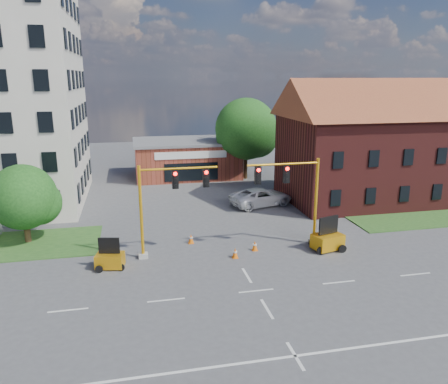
# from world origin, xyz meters

# --- Properties ---
(ground) EXTENTS (120.00, 120.00, 0.00)m
(ground) POSITION_xyz_m (0.00, 0.00, 0.00)
(ground) COLOR #464648
(ground) RESTS_ON ground
(grass_verge_ne) EXTENTS (14.00, 4.00, 0.08)m
(grass_verge_ne) POSITION_xyz_m (18.00, 9.00, 0.04)
(grass_verge_ne) COLOR #224C1C
(grass_verge_ne) RESTS_ON ground
(lane_markings) EXTENTS (60.00, 36.00, 0.01)m
(lane_markings) POSITION_xyz_m (0.00, -3.00, 0.01)
(lane_markings) COLOR silver
(lane_markings) RESTS_ON ground
(brick_shop) EXTENTS (12.40, 8.40, 4.30)m
(brick_shop) POSITION_xyz_m (0.00, 29.98, 2.16)
(brick_shop) COLOR maroon
(brick_shop) RESTS_ON ground
(townhouse_row) EXTENTS (21.00, 11.00, 11.50)m
(townhouse_row) POSITION_xyz_m (18.00, 16.00, 5.93)
(townhouse_row) COLOR #511A18
(townhouse_row) RESTS_ON ground
(tree_large) EXTENTS (7.38, 7.03, 9.29)m
(tree_large) POSITION_xyz_m (6.86, 27.08, 5.53)
(tree_large) COLOR #332112
(tree_large) RESTS_ON ground
(tree_nw_front) EXTENTS (4.84, 4.61, 5.70)m
(tree_nw_front) POSITION_xyz_m (-13.77, 10.58, 3.25)
(tree_nw_front) COLOR #332112
(tree_nw_front) RESTS_ON ground
(signal_mast_west) EXTENTS (5.30, 0.60, 6.20)m
(signal_mast_west) POSITION_xyz_m (-4.36, 6.00, 3.92)
(signal_mast_west) COLOR gray
(signal_mast_west) RESTS_ON ground
(signal_mast_east) EXTENTS (5.30, 0.60, 6.20)m
(signal_mast_east) POSITION_xyz_m (4.36, 6.00, 3.92)
(signal_mast_east) COLOR gray
(signal_mast_east) RESTS_ON ground
(trailer_west) EXTENTS (1.87, 1.44, 1.91)m
(trailer_west) POSITION_xyz_m (-8.06, 4.83, 0.60)
(trailer_west) COLOR orange
(trailer_west) RESTS_ON ground
(trailer_east) EXTENTS (2.29, 1.82, 2.28)m
(trailer_east) POSITION_xyz_m (6.46, 4.76, 0.71)
(trailer_east) COLOR orange
(trailer_east) RESTS_ON ground
(cone_a) EXTENTS (0.40, 0.40, 0.70)m
(cone_a) POSITION_xyz_m (-0.08, 4.71, 0.34)
(cone_a) COLOR orange
(cone_a) RESTS_ON ground
(cone_b) EXTENTS (0.40, 0.40, 0.70)m
(cone_b) POSITION_xyz_m (-2.56, 7.90, 0.34)
(cone_b) COLOR orange
(cone_b) RESTS_ON ground
(cone_c) EXTENTS (0.40, 0.40, 0.70)m
(cone_c) POSITION_xyz_m (6.74, 5.15, 0.34)
(cone_c) COLOR orange
(cone_c) RESTS_ON ground
(cone_d) EXTENTS (0.40, 0.40, 0.70)m
(cone_d) POSITION_xyz_m (1.54, 5.67, 0.34)
(cone_d) COLOR orange
(cone_d) RESTS_ON ground
(pickup_white) EXTENTS (6.37, 4.15, 1.63)m
(pickup_white) POSITION_xyz_m (5.09, 15.98, 0.82)
(pickup_white) COLOR white
(pickup_white) RESTS_ON ground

